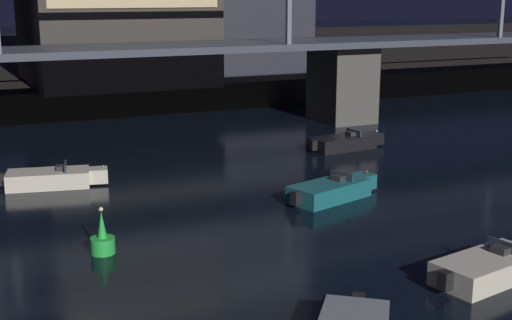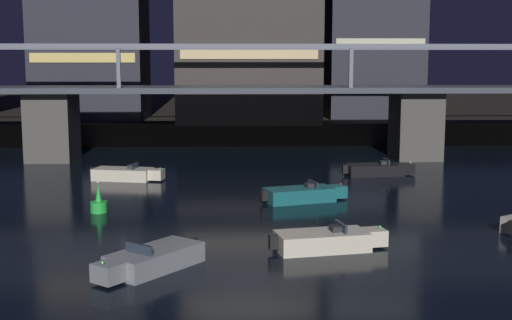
{
  "view_description": "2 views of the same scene",
  "coord_description": "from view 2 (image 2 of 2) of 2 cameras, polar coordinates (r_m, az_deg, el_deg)",
  "views": [
    {
      "loc": [
        -12.63,
        -12.63,
        9.27
      ],
      "look_at": [
        -0.53,
        13.61,
        2.48
      ],
      "focal_mm": 49.98,
      "sensor_mm": 36.0,
      "label": 1
    },
    {
      "loc": [
        -0.22,
        -24.38,
        8.04
      ],
      "look_at": [
        1.28,
        19.91,
        1.67
      ],
      "focal_mm": 48.26,
      "sensor_mm": 36.0,
      "label": 2
    }
  ],
  "objects": [
    {
      "name": "speedboat_near_right",
      "position": [
        39.94,
        3.9,
        -2.85
      ],
      "size": [
        5.16,
        2.87,
        1.16
      ],
      "color": "#196066",
      "rests_on": "ground"
    },
    {
      "name": "far_riverbank",
      "position": [
        104.69,
        -1.82,
        4.38
      ],
      "size": [
        240.0,
        80.0,
        2.2
      ],
      "primitive_type": "cube",
      "color": "black",
      "rests_on": "ground"
    },
    {
      "name": "river_bridge",
      "position": [
        56.58,
        -1.71,
        4.38
      ],
      "size": [
        95.8,
        6.4,
        9.38
      ],
      "color": "#4C4944",
      "rests_on": "ground"
    },
    {
      "name": "speedboat_mid_left",
      "position": [
        27.25,
        -8.69,
        -8.17
      ],
      "size": [
        4.07,
        4.64,
        1.16
      ],
      "color": "gray",
      "rests_on": "ground"
    },
    {
      "name": "speedboat_near_left",
      "position": [
        29.89,
        5.89,
        -6.65
      ],
      "size": [
        5.22,
        2.52,
        1.16
      ],
      "color": "beige",
      "rests_on": "ground"
    },
    {
      "name": "channel_buoy",
      "position": [
        37.85,
        -12.9,
        -3.56
      ],
      "size": [
        0.9,
        0.9,
        1.76
      ],
      "color": "green",
      "rests_on": "ground"
    },
    {
      "name": "ground_plane",
      "position": [
        25.67,
        -1.37,
        -10.08
      ],
      "size": [
        400.0,
        400.0,
        0.0
      ],
      "primitive_type": "plane",
      "color": "black"
    },
    {
      "name": "speedboat_mid_right",
      "position": [
        49.62,
        10.03,
        -0.79
      ],
      "size": [
        5.23,
        2.18,
        1.16
      ],
      "color": "black",
      "rests_on": "ground"
    },
    {
      "name": "speedboat_near_center",
      "position": [
        47.77,
        -10.73,
        -1.15
      ],
      "size": [
        5.22,
        2.57,
        1.16
      ],
      "color": "beige",
      "rests_on": "ground"
    }
  ]
}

